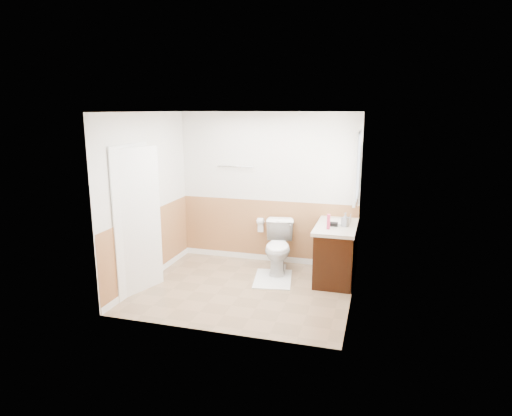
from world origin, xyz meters
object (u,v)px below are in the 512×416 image
(toilet, at_px, (279,247))
(vanity_cabinet, at_px, (336,253))
(soap_dispenser, at_px, (345,220))
(bath_mat, at_px, (273,279))
(lotion_bottle, at_px, (328,222))

(toilet, distance_m, vanity_cabinet, 0.91)
(vanity_cabinet, xyz_separation_m, soap_dispenser, (0.12, -0.06, 0.55))
(toilet, bearing_deg, vanity_cabinet, -12.42)
(vanity_cabinet, relative_size, soap_dispenser, 5.38)
(bath_mat, bearing_deg, soap_dispenser, 13.96)
(vanity_cabinet, bearing_deg, bath_mat, -160.74)
(soap_dispenser, bearing_deg, vanity_cabinet, 152.88)
(bath_mat, distance_m, vanity_cabinet, 1.03)
(vanity_cabinet, xyz_separation_m, lotion_bottle, (-0.10, -0.29, 0.56))
(toilet, distance_m, lotion_bottle, 1.03)
(bath_mat, bearing_deg, toilet, 90.00)
(vanity_cabinet, distance_m, soap_dispenser, 0.57)
(lotion_bottle, relative_size, soap_dispenser, 1.08)
(lotion_bottle, bearing_deg, vanity_cabinet, 70.70)
(bath_mat, bearing_deg, vanity_cabinet, 19.26)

